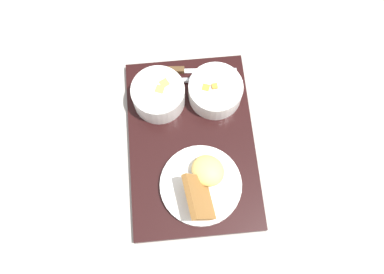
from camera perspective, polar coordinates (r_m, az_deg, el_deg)
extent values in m
plane|color=#ADA89E|center=(0.92, 0.00, -1.01)|extent=(4.00, 4.00, 0.00)
cube|color=black|center=(0.91, 0.00, -0.82)|extent=(0.44, 0.31, 0.02)
cylinder|color=white|center=(0.92, 3.35, 6.44)|extent=(0.12, 0.12, 0.05)
torus|color=white|center=(0.90, 3.43, 7.07)|extent=(0.12, 0.12, 0.01)
cylinder|color=#8EBC6B|center=(0.90, 3.05, 6.55)|extent=(0.07, 0.07, 0.01)
cylinder|color=#8EBC6B|center=(0.90, 3.39, 7.16)|extent=(0.05, 0.05, 0.01)
cylinder|color=#8EBC6B|center=(0.91, 1.95, 7.39)|extent=(0.06, 0.06, 0.01)
cylinder|color=#8EBC6B|center=(0.90, 4.64, 6.44)|extent=(0.06, 0.06, 0.01)
cylinder|color=#8EBC6B|center=(0.90, 3.51, 6.45)|extent=(0.03, 0.03, 0.01)
cylinder|color=#8EBC6B|center=(0.90, 2.55, 6.88)|extent=(0.05, 0.04, 0.01)
cube|color=orange|center=(0.90, 2.00, 6.84)|extent=(0.02, 0.02, 0.01)
cube|color=orange|center=(0.90, 3.24, 6.99)|extent=(0.01, 0.01, 0.02)
cylinder|color=white|center=(0.91, -4.67, 5.88)|extent=(0.12, 0.12, 0.06)
torus|color=white|center=(0.89, -4.80, 6.62)|extent=(0.12, 0.12, 0.01)
cylinder|color=olive|center=(0.90, -4.71, 6.14)|extent=(0.10, 0.10, 0.04)
cube|color=tan|center=(0.89, -4.46, 6.54)|extent=(0.02, 0.02, 0.01)
cube|color=tan|center=(0.89, -3.83, 7.39)|extent=(0.03, 0.03, 0.01)
cylinder|color=white|center=(0.86, 1.30, -6.77)|extent=(0.17, 0.17, 0.01)
ellipsoid|color=#EFC666|center=(0.85, 2.29, -4.73)|extent=(0.10, 0.10, 0.04)
cube|color=#93602D|center=(0.83, 1.30, -8.48)|extent=(0.10, 0.08, 0.08)
cube|color=silver|center=(0.97, 2.66, 9.28)|extent=(0.01, 0.12, 0.00)
cube|color=#51381E|center=(0.96, -3.18, 9.35)|extent=(0.01, 0.07, 0.01)
ellipsoid|color=silver|center=(0.95, 1.21, 8.08)|extent=(0.04, 0.06, 0.01)
cube|color=silver|center=(0.95, -3.93, 7.84)|extent=(0.01, 0.12, 0.01)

